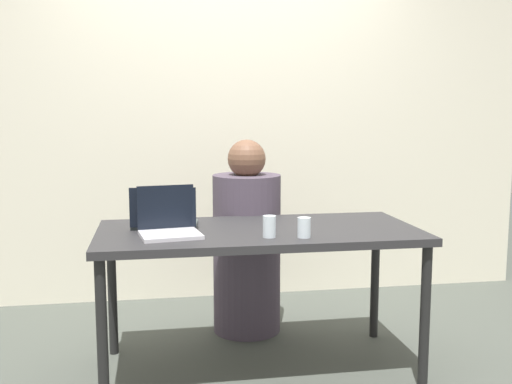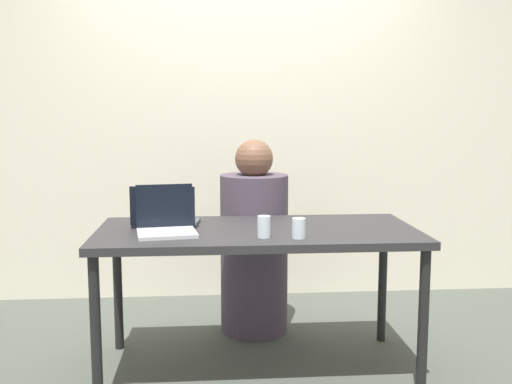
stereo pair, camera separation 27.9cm
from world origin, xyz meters
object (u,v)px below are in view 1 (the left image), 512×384
object	(u,v)px
laptop_front_left	(169,225)
water_glass_right	(304,229)
person_at_center	(247,247)
laptop_back_left	(164,219)
water_glass_center	(269,228)

from	to	relation	value
laptop_front_left	water_glass_right	world-z (taller)	laptop_front_left
person_at_center	laptop_back_left	distance (m)	0.74
water_glass_center	water_glass_right	size ratio (longest dim) A/B	1.08
person_at_center	water_glass_right	size ratio (longest dim) A/B	12.28
person_at_center	water_glass_right	distance (m)	0.88
water_glass_center	water_glass_right	bearing A→B (deg)	-11.16
person_at_center	water_glass_right	world-z (taller)	person_at_center
water_glass_center	water_glass_right	distance (m)	0.17
laptop_back_left	person_at_center	bearing A→B (deg)	-130.77
water_glass_right	laptop_back_left	bearing A→B (deg)	151.48
person_at_center	laptop_back_left	xyz separation A→B (m)	(-0.50, -0.47, 0.28)
person_at_center	laptop_front_left	size ratio (longest dim) A/B	3.76
water_glass_center	person_at_center	bearing A→B (deg)	89.12
laptop_front_left	water_glass_center	world-z (taller)	laptop_front_left
laptop_front_left	water_glass_right	size ratio (longest dim) A/B	3.27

